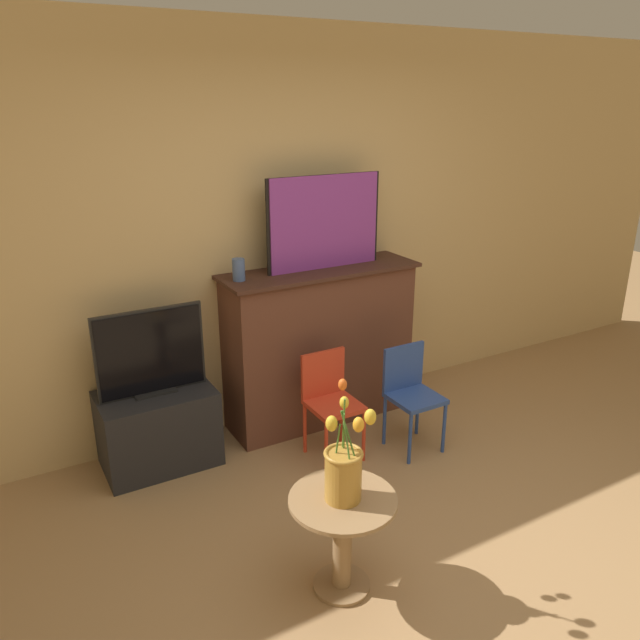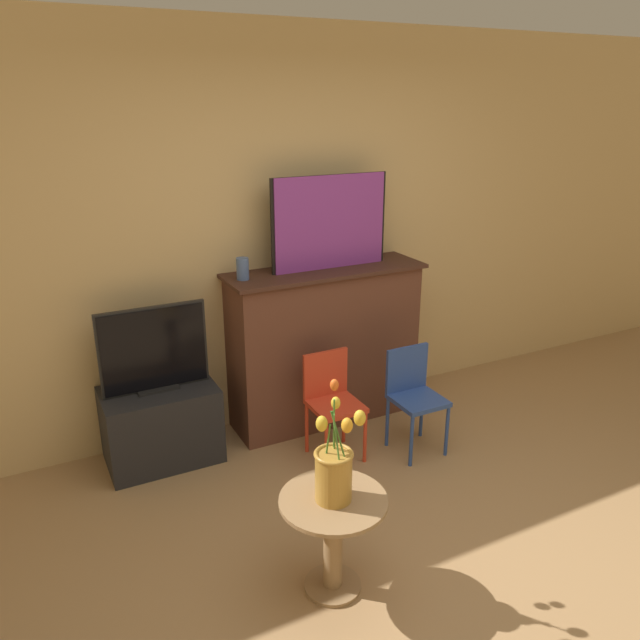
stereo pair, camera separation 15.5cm
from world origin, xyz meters
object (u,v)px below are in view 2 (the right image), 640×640
object	(u,v)px
chair_blue	(414,391)
tv_monitor	(154,350)
painting	(330,222)
chair_red	(332,397)
vase_tulips	(334,469)

from	to	relation	value
chair_blue	tv_monitor	bearing A→B (deg)	158.20
painting	chair_red	bearing A→B (deg)	-116.17
painting	vase_tulips	size ratio (longest dim) A/B	1.58
chair_red	vase_tulips	distance (m)	1.23
chair_blue	vase_tulips	world-z (taller)	vase_tulips
vase_tulips	tv_monitor	bearing A→B (deg)	106.64
painting	tv_monitor	size ratio (longest dim) A/B	1.28
painting	chair_blue	world-z (taller)	painting
chair_red	vase_tulips	xyz separation A→B (m)	(-0.56, -1.07, 0.25)
chair_blue	chair_red	bearing A→B (deg)	161.32
chair_red	vase_tulips	bearing A→B (deg)	-117.61
chair_red	painting	bearing A→B (deg)	63.83
chair_red	chair_blue	world-z (taller)	same
tv_monitor	chair_red	world-z (taller)	tv_monitor
painting	chair_red	size ratio (longest dim) A/B	1.22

